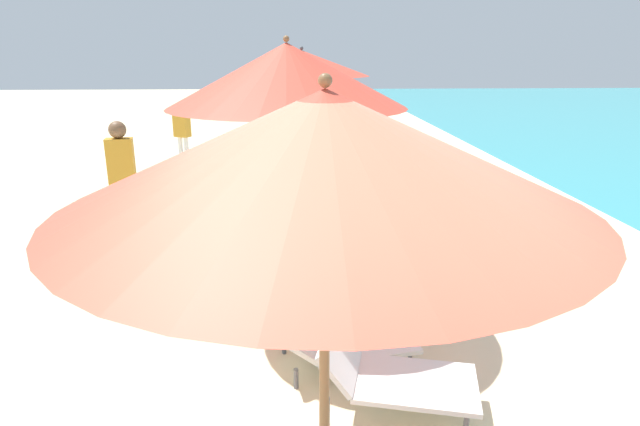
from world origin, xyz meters
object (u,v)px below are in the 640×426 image
lounger_farthest_shoreside (332,185)px  person_walking_mid (182,130)px  umbrella_farthest (302,63)px  lounger_second_shoreside (368,244)px  lounger_second_inland (341,339)px  person_walking_near (122,170)px  umbrella_second (287,76)px  beach_ball (194,220)px  lounger_nearest_shoreside (393,376)px  umbrella_nearest (325,151)px

lounger_farthest_shoreside → person_walking_mid: (-3.35, 2.83, 0.69)m
umbrella_farthest → lounger_second_shoreside: bearing=-71.0°
lounger_second_inland → person_walking_mid: 9.04m
lounger_second_shoreside → person_walking_near: (-3.37, 1.10, 0.77)m
umbrella_second → beach_ball: umbrella_second is taller
lounger_nearest_shoreside → umbrella_second: bearing=128.7°
lounger_farthest_shoreside → lounger_nearest_shoreside: bearing=-90.3°
umbrella_nearest → lounger_nearest_shoreside: 2.41m
lounger_second_shoreside → umbrella_second: bearing=-125.6°
lounger_second_shoreside → person_walking_mid: size_ratio=0.90×
lounger_nearest_shoreside → beach_ball: (-2.29, 4.49, -0.14)m
umbrella_nearest → umbrella_second: size_ratio=0.92×
person_walking_near → beach_ball: (0.86, 0.51, -0.91)m
umbrella_second → lounger_farthest_shoreside: 5.25m
umbrella_second → umbrella_farthest: 3.52m
lounger_second_inland → person_walking_mid: size_ratio=0.86×
lounger_second_inland → lounger_farthest_shoreside: bearing=75.4°
lounger_second_shoreside → lounger_farthest_shoreside: bearing=97.5°
umbrella_nearest → umbrella_farthest: (0.02, 6.43, 0.24)m
person_walking_mid → beach_ball: size_ratio=4.17×
lounger_nearest_shoreside → lounger_second_shoreside: lounger_second_shoreside is taller
lounger_second_inland → beach_ball: (-1.96, 3.78, -0.05)m
lounger_farthest_shoreside → person_walking_mid: size_ratio=0.96×
lounger_nearest_shoreside → lounger_second_shoreside: bearing=99.2°
lounger_second_inland → lounger_farthest_shoreside: size_ratio=0.89×
umbrella_second → person_walking_near: bearing=135.8°
umbrella_nearest → lounger_farthest_shoreside: (0.60, 7.61, -2.03)m
lounger_second_shoreside → umbrella_farthest: size_ratio=0.51×
lounger_second_shoreside → lounger_second_inland: 2.24m
umbrella_farthest → person_walking_near: 3.18m
umbrella_nearest → beach_ball: size_ratio=6.88×
umbrella_second → umbrella_nearest: bearing=-86.4°
umbrella_second → lounger_farthest_shoreside: size_ratio=1.86×
umbrella_second → umbrella_farthest: umbrella_second is taller
lounger_farthest_shoreside → person_walking_mid: person_walking_mid is taller
person_walking_near → beach_ball: person_walking_near is taller
umbrella_second → beach_ball: size_ratio=7.50×
umbrella_farthest → beach_ball: size_ratio=7.36×
lounger_nearest_shoreside → person_walking_mid: (-3.35, 9.20, 0.63)m
umbrella_farthest → beach_ball: bearing=-158.0°
lounger_second_shoreside → umbrella_farthest: 3.28m
lounger_second_inland → lounger_farthest_shoreside: 5.67m
lounger_second_shoreside → lounger_nearest_shoreside: bearing=-90.4°
lounger_second_shoreside → lounger_second_inland: lounger_second_shoreside is taller
lounger_second_inland → person_walking_mid: person_walking_mid is taller
lounger_nearest_shoreside → person_walking_near: (-3.16, 3.98, 0.78)m
lounger_second_shoreside → person_walking_near: bearing=165.9°
umbrella_second → person_walking_near: size_ratio=1.59×
lounger_second_shoreside → lounger_farthest_shoreside: lounger_second_shoreside is taller
lounger_second_inland → person_walking_near: size_ratio=0.76×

